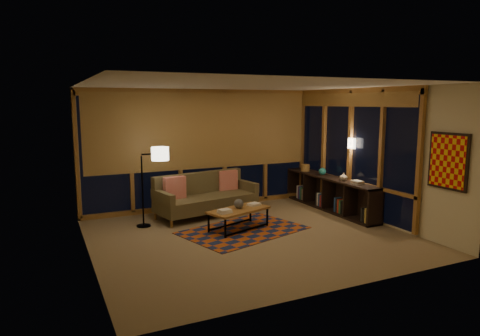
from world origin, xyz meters
name	(u,v)px	position (x,y,z in m)	size (l,w,h in m)	color
floor	(250,236)	(0.00, 0.00, 0.00)	(5.50, 5.00, 0.01)	#917B50
ceiling	(251,85)	(0.00, 0.00, 2.70)	(5.50, 5.00, 0.01)	silver
walls	(250,163)	(0.00, 0.00, 1.35)	(5.51, 5.01, 2.70)	beige
window_wall_back	(203,149)	(0.00, 2.43, 1.35)	(5.30, 0.16, 2.60)	#AD713A
window_wall_right	(349,152)	(2.68, 0.60, 1.35)	(0.16, 3.70, 2.60)	#AD713A
wall_art	(448,161)	(2.71, -1.85, 1.45)	(0.06, 0.74, 0.94)	red
wall_sconce	(352,143)	(2.62, 0.45, 1.55)	(0.12, 0.18, 0.22)	white
sofa	(207,195)	(-0.20, 1.68, 0.44)	(2.16, 0.87, 0.88)	brown
pillow_left	(175,188)	(-0.90, 1.67, 0.67)	(0.46, 0.15, 0.46)	red
pillow_right	(228,180)	(0.44, 2.04, 0.66)	(0.44, 0.15, 0.44)	red
area_rug	(243,230)	(0.04, 0.37, 0.01)	(2.23, 1.49, 0.01)	#B04914
coffee_table	(239,219)	(-0.01, 0.47, 0.20)	(1.21, 0.55, 0.40)	#AD713A
book_stack_a	(224,211)	(-0.37, 0.31, 0.44)	(0.24, 0.19, 0.07)	silver
book_stack_b	(254,204)	(0.39, 0.62, 0.43)	(0.25, 0.20, 0.05)	silver
ceramic_pot	(239,204)	(0.01, 0.51, 0.50)	(0.19, 0.19, 0.19)	black
floor_lamp	(142,187)	(-1.61, 1.46, 0.78)	(0.52, 0.34, 1.56)	black
bookshelf	(329,193)	(2.49, 1.00, 0.38)	(0.40, 3.00, 0.75)	black
basket	(305,168)	(2.47, 1.95, 0.83)	(0.21, 0.21, 0.16)	#A88446
teal_bowl	(322,171)	(2.49, 1.28, 0.84)	(0.17, 0.17, 0.17)	#227E7A
vase	(344,177)	(2.49, 0.52, 0.84)	(0.16, 0.16, 0.17)	#C4B899
shelf_book_stack	(357,182)	(2.49, 0.07, 0.79)	(0.19, 0.26, 0.08)	silver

